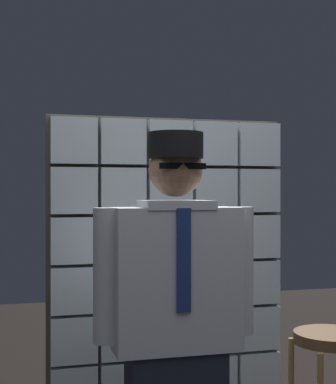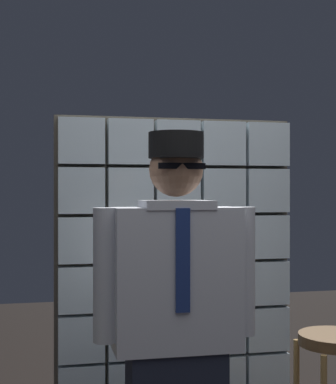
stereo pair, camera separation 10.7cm
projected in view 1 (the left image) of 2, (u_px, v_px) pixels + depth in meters
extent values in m
cube|color=silver|center=(170.00, 381.00, 3.27)|extent=(0.25, 0.08, 0.25)
cube|color=silver|center=(215.00, 377.00, 3.34)|extent=(0.25, 0.08, 0.25)
cube|color=silver|center=(258.00, 373.00, 3.41)|extent=(0.25, 0.08, 0.25)
cube|color=silver|center=(74.00, 340.00, 3.13)|extent=(0.25, 0.08, 0.25)
cube|color=silver|center=(123.00, 337.00, 3.20)|extent=(0.25, 0.08, 0.25)
cube|color=silver|center=(170.00, 334.00, 3.27)|extent=(0.25, 0.08, 0.25)
cube|color=silver|center=(215.00, 331.00, 3.34)|extent=(0.25, 0.08, 0.25)
cube|color=silver|center=(258.00, 328.00, 3.41)|extent=(0.25, 0.08, 0.25)
cube|color=silver|center=(74.00, 290.00, 3.13)|extent=(0.25, 0.08, 0.25)
cube|color=silver|center=(123.00, 288.00, 3.20)|extent=(0.25, 0.08, 0.25)
cube|color=silver|center=(170.00, 286.00, 3.27)|extent=(0.25, 0.08, 0.25)
cube|color=silver|center=(215.00, 284.00, 3.34)|extent=(0.25, 0.08, 0.25)
cube|color=silver|center=(258.00, 282.00, 3.41)|extent=(0.25, 0.08, 0.25)
cube|color=silver|center=(74.00, 240.00, 3.13)|extent=(0.25, 0.08, 0.25)
cube|color=silver|center=(123.00, 239.00, 3.20)|extent=(0.25, 0.08, 0.25)
cube|color=silver|center=(170.00, 238.00, 3.27)|extent=(0.25, 0.08, 0.25)
cube|color=silver|center=(215.00, 237.00, 3.34)|extent=(0.25, 0.08, 0.25)
cube|color=silver|center=(258.00, 236.00, 3.41)|extent=(0.25, 0.08, 0.25)
cube|color=silver|center=(74.00, 191.00, 3.13)|extent=(0.25, 0.08, 0.25)
cube|color=silver|center=(123.00, 191.00, 3.20)|extent=(0.25, 0.08, 0.25)
cube|color=silver|center=(170.00, 191.00, 3.27)|extent=(0.25, 0.08, 0.25)
cube|color=silver|center=(215.00, 191.00, 3.34)|extent=(0.25, 0.08, 0.25)
cube|color=silver|center=(258.00, 191.00, 3.41)|extent=(0.25, 0.08, 0.25)
cube|color=silver|center=(74.00, 141.00, 3.13)|extent=(0.25, 0.08, 0.25)
cube|color=silver|center=(123.00, 142.00, 3.20)|extent=(0.25, 0.08, 0.25)
cube|color=silver|center=(170.00, 143.00, 3.27)|extent=(0.25, 0.08, 0.25)
cube|color=silver|center=(215.00, 144.00, 3.34)|extent=(0.25, 0.08, 0.25)
cube|color=silver|center=(258.00, 145.00, 3.41)|extent=(0.25, 0.08, 0.25)
cube|color=#5B5447|center=(167.00, 284.00, 3.32)|extent=(1.35, 0.02, 1.89)
cube|color=silver|center=(176.00, 278.00, 2.37)|extent=(0.51, 0.22, 0.58)
cube|color=navy|center=(184.00, 260.00, 2.26)|extent=(0.06, 0.01, 0.40)
cube|color=silver|center=(176.00, 205.00, 2.37)|extent=(0.28, 0.23, 0.04)
sphere|color=#A87A5B|center=(176.00, 170.00, 2.37)|extent=(0.22, 0.22, 0.22)
ellipsoid|color=black|center=(179.00, 179.00, 2.32)|extent=(0.14, 0.08, 0.10)
cube|color=black|center=(183.00, 166.00, 2.27)|extent=(0.19, 0.01, 0.02)
cylinder|color=black|center=(181.00, 157.00, 2.29)|extent=(0.17, 0.17, 0.01)
cylinder|color=black|center=(176.00, 145.00, 2.37)|extent=(0.22, 0.22, 0.10)
cylinder|color=silver|center=(241.00, 270.00, 2.44)|extent=(0.10, 0.10, 0.53)
cylinder|color=silver|center=(106.00, 275.00, 2.30)|extent=(0.10, 0.10, 0.53)
cylinder|color=brown|center=(331.00, 338.00, 2.66)|extent=(0.34, 0.34, 0.05)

